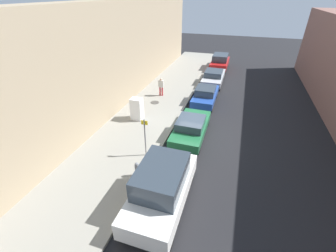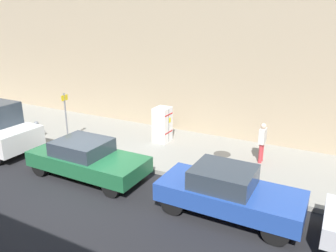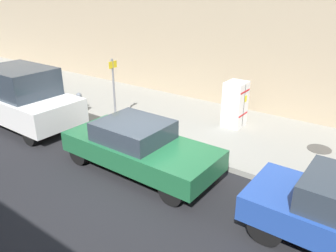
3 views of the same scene
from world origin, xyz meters
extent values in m
plane|color=black|center=(0.00, 0.00, 0.00)|extent=(80.00, 80.00, 0.00)
cube|color=gray|center=(-3.86, 0.00, 0.08)|extent=(4.66, 44.00, 0.17)
cube|color=tan|center=(-7.05, 0.00, 3.80)|extent=(1.71, 39.60, 7.61)
cube|color=white|center=(-4.32, 0.74, 0.96)|extent=(0.78, 0.66, 1.59)
cube|color=black|center=(-4.32, 1.08, 0.96)|extent=(0.01, 0.01, 1.51)
cube|color=yellow|center=(-4.42, 1.08, 1.19)|extent=(0.16, 0.01, 0.22)
cube|color=red|center=(-4.32, 1.08, 1.47)|extent=(0.70, 0.01, 0.05)
cube|color=red|center=(-4.32, 1.08, 0.64)|extent=(0.70, 0.01, 0.05)
cylinder|color=#47443F|center=(-4.12, 3.69, 0.17)|extent=(0.70, 0.70, 0.02)
cylinder|color=slate|center=(-2.13, -2.92, 1.31)|extent=(0.07, 0.07, 2.29)
cube|color=yellow|center=(-2.13, -2.90, 2.26)|extent=(0.36, 0.02, 0.24)
cylinder|color=slate|center=(-1.88, -4.60, 0.53)|extent=(0.22, 0.22, 0.72)
sphere|color=slate|center=(-1.88, -4.60, 0.91)|extent=(0.20, 0.20, 0.20)
cylinder|color=#B73338|center=(-4.21, 5.26, 0.56)|extent=(0.14, 0.14, 0.78)
cylinder|color=#B73338|center=(-4.00, 5.26, 0.56)|extent=(0.14, 0.14, 0.78)
cube|color=beige|center=(-4.10, 5.26, 1.25)|extent=(0.46, 0.22, 0.59)
sphere|color=beige|center=(-4.10, 5.26, 1.65)|extent=(0.21, 0.21, 0.21)
cube|color=silver|center=(-0.21, -5.70, 0.76)|extent=(2.05, 4.69, 0.85)
cube|color=#2D3842|center=(-0.21, -5.70, 1.66)|extent=(1.80, 2.58, 0.95)
cylinder|color=black|center=(-1.11, -3.93, 0.33)|extent=(0.22, 0.66, 0.66)
cylinder|color=black|center=(0.68, -3.93, 0.33)|extent=(0.22, 0.66, 0.66)
cylinder|color=black|center=(-1.11, -7.46, 0.33)|extent=(0.22, 0.66, 0.66)
cylinder|color=black|center=(0.68, -7.46, 0.33)|extent=(0.22, 0.66, 0.66)
cube|color=#1E6038|center=(-0.21, -0.06, 0.60)|extent=(1.82, 4.40, 0.55)
cube|color=#2D3842|center=(-0.21, -0.28, 1.12)|extent=(1.60, 1.85, 0.50)
cylinder|color=black|center=(-1.00, 1.56, 0.32)|extent=(0.22, 0.65, 0.65)
cylinder|color=black|center=(0.57, 1.56, 0.32)|extent=(0.22, 0.65, 0.65)
cylinder|color=black|center=(-1.00, -1.68, 0.32)|extent=(0.22, 0.65, 0.65)
cylinder|color=black|center=(0.57, -1.68, 0.32)|extent=(0.22, 0.65, 0.65)
cube|color=#23479E|center=(-0.21, 5.24, 0.63)|extent=(1.71, 4.14, 0.55)
cube|color=#2D3842|center=(-0.21, 5.03, 1.18)|extent=(1.50, 1.74, 0.55)
cylinder|color=black|center=(-0.94, 6.70, 0.36)|extent=(0.22, 0.71, 0.71)
cylinder|color=black|center=(0.51, 6.70, 0.36)|extent=(0.22, 0.71, 0.71)
cylinder|color=black|center=(-0.94, 3.77, 0.36)|extent=(0.22, 0.71, 0.71)
cylinder|color=black|center=(0.51, 3.77, 0.36)|extent=(0.22, 0.71, 0.71)
cube|color=silver|center=(-0.21, 10.06, 0.64)|extent=(1.85, 4.68, 0.55)
cube|color=#2D3842|center=(-0.21, 9.82, 1.16)|extent=(1.63, 1.97, 0.50)
cylinder|color=black|center=(-1.01, 11.78, 0.36)|extent=(0.22, 0.72, 0.72)
cylinder|color=black|center=(0.58, 11.78, 0.36)|extent=(0.22, 0.72, 0.72)
cylinder|color=black|center=(-1.01, 8.33, 0.36)|extent=(0.22, 0.72, 0.72)
cylinder|color=black|center=(0.58, 8.33, 0.36)|extent=(0.22, 0.72, 0.72)
cube|color=red|center=(-0.21, 15.13, 0.71)|extent=(1.87, 4.40, 0.70)
cube|color=#2D3842|center=(-0.21, 15.13, 1.41)|extent=(1.65, 2.42, 0.70)
cylinder|color=black|center=(-1.02, 16.72, 0.36)|extent=(0.22, 0.73, 0.73)
cylinder|color=black|center=(0.59, 16.72, 0.36)|extent=(0.22, 0.73, 0.73)
cylinder|color=black|center=(-1.02, 13.54, 0.36)|extent=(0.22, 0.73, 0.73)
cylinder|color=black|center=(0.59, 13.54, 0.36)|extent=(0.22, 0.73, 0.73)
camera|label=1|loc=(2.11, -12.04, 8.10)|focal=24.00mm
camera|label=2|loc=(8.01, 7.61, 5.46)|focal=35.00mm
camera|label=3|loc=(5.75, 5.27, 4.61)|focal=35.00mm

